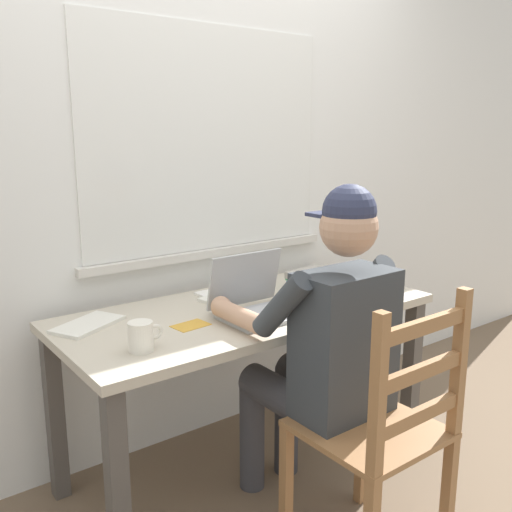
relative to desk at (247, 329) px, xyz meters
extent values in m
plane|color=brown|center=(0.00, 0.00, -0.63)|extent=(8.00, 8.00, 0.00)
cube|color=silver|center=(0.00, 0.42, 0.67)|extent=(6.00, 0.04, 2.60)
cube|color=silver|center=(0.09, 0.40, 0.75)|extent=(1.22, 0.01, 0.98)
cube|color=beige|center=(0.09, 0.39, 0.24)|extent=(1.28, 0.06, 0.04)
cube|color=#BCB29E|center=(0.00, 0.00, 0.08)|extent=(1.51, 0.68, 0.03)
cube|color=#4C4742|center=(-0.71, -0.29, -0.28)|extent=(0.06, 0.06, 0.68)
cube|color=#4C4742|center=(0.71, -0.29, -0.28)|extent=(0.06, 0.06, 0.68)
cube|color=#4C4742|center=(-0.71, 0.29, -0.28)|extent=(0.06, 0.06, 0.68)
cube|color=#4C4742|center=(0.71, 0.29, -0.28)|extent=(0.06, 0.06, 0.68)
cube|color=#33383D|center=(0.02, -0.52, 0.09)|extent=(0.34, 0.20, 0.50)
sphere|color=tan|center=(0.02, -0.52, 0.49)|extent=(0.19, 0.19, 0.19)
sphere|color=#282D47|center=(0.02, -0.52, 0.54)|extent=(0.17, 0.17, 0.17)
cube|color=#282D47|center=(0.02, -0.44, 0.52)|extent=(0.13, 0.10, 0.01)
cylinder|color=#38383D|center=(-0.07, -0.32, -0.16)|extent=(0.13, 0.40, 0.13)
cylinder|color=#38383D|center=(0.11, -0.32, -0.16)|extent=(0.13, 0.40, 0.13)
cylinder|color=#38383D|center=(-0.07, -0.12, -0.39)|extent=(0.10, 0.10, 0.47)
cylinder|color=#38383D|center=(0.11, -0.12, -0.39)|extent=(0.10, 0.10, 0.47)
cylinder|color=#33383D|center=(-0.18, -0.43, 0.24)|extent=(0.10, 0.24, 0.25)
cylinder|color=tan|center=(-0.18, -0.20, 0.14)|extent=(0.07, 0.28, 0.07)
sphere|color=tan|center=(-0.17, -0.06, 0.14)|extent=(0.08, 0.08, 0.08)
cylinder|color=#33383D|center=(0.22, -0.43, 0.24)|extent=(0.10, 0.24, 0.25)
cylinder|color=tan|center=(0.22, -0.20, 0.14)|extent=(0.07, 0.28, 0.07)
sphere|color=tan|center=(0.21, -0.06, 0.14)|extent=(0.08, 0.08, 0.08)
cube|color=olive|center=(0.02, -0.64, -0.17)|extent=(0.42, 0.42, 0.02)
cube|color=olive|center=(0.21, -0.45, -0.40)|extent=(0.04, 0.04, 0.45)
cube|color=olive|center=(-0.17, -0.45, -0.40)|extent=(0.04, 0.04, 0.45)
cube|color=olive|center=(0.21, -0.83, -0.40)|extent=(0.04, 0.04, 0.45)
cube|color=olive|center=(0.21, -0.83, 0.08)|extent=(0.04, 0.04, 0.48)
cube|color=olive|center=(-0.17, -0.83, 0.08)|extent=(0.04, 0.04, 0.48)
cube|color=olive|center=(0.02, -0.83, -0.04)|extent=(0.36, 0.02, 0.04)
cube|color=olive|center=(0.02, -0.83, 0.10)|extent=(0.36, 0.02, 0.04)
cube|color=olive|center=(0.02, -0.83, 0.24)|extent=(0.36, 0.02, 0.04)
cube|color=#ADAFB2|center=(-0.02, -0.15, 0.10)|extent=(0.33, 0.23, 0.02)
cube|color=silver|center=(-0.02, -0.15, 0.11)|extent=(0.29, 0.17, 0.00)
cube|color=#ADAFB2|center=(-0.02, -0.01, 0.22)|extent=(0.33, 0.06, 0.22)
cube|color=#99A8B2|center=(-0.02, -0.01, 0.22)|extent=(0.29, 0.04, 0.19)
ellipsoid|color=black|center=(0.23, -0.19, 0.11)|extent=(0.06, 0.10, 0.03)
cylinder|color=silver|center=(-0.55, -0.17, 0.14)|extent=(0.08, 0.08, 0.10)
torus|color=silver|center=(-0.50, -0.17, 0.15)|extent=(0.05, 0.01, 0.05)
cylinder|color=#38281E|center=(0.57, -0.18, 0.14)|extent=(0.08, 0.08, 0.10)
torus|color=#38281E|center=(0.62, -0.18, 0.15)|extent=(0.05, 0.01, 0.05)
cube|color=#2D5B9E|center=(0.39, 0.06, 0.11)|extent=(0.16, 0.14, 0.03)
cube|color=#38844C|center=(0.40, 0.06, 0.14)|extent=(0.18, 0.16, 0.02)
cube|color=gray|center=(0.39, 0.07, 0.16)|extent=(0.21, 0.13, 0.03)
cube|color=white|center=(0.04, 0.19, 0.10)|extent=(0.24, 0.20, 0.01)
cube|color=silver|center=(-0.60, 0.17, 0.10)|extent=(0.29, 0.24, 0.01)
cube|color=silver|center=(-0.01, 0.14, 0.10)|extent=(0.22, 0.19, 0.01)
cube|color=gold|center=(-0.30, -0.05, 0.10)|extent=(0.14, 0.10, 0.00)
camera|label=1|loc=(-1.29, -1.77, 0.79)|focal=39.66mm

